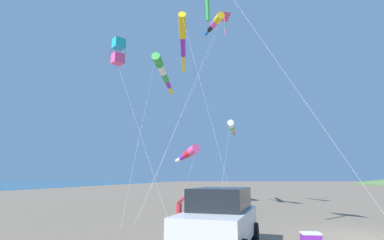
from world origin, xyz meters
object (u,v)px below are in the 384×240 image
(parked_car, at_px, (220,217))
(cooler_box, at_px, (311,239))
(kite_windsock_purple_drifting, at_px, (215,23))
(kite_windsock_orange_high_right, at_px, (162,71))
(kite_box_black_fish_shape, at_px, (118,51))
(person_child_green_jacket, at_px, (179,210))
(kite_windsock_long_streamer_right, at_px, (189,153))
(kite_windsock_red_high_left, at_px, (232,128))
(kite_delta_striped_overhead, at_px, (224,18))
(kite_windsock_blue_topmost, at_px, (183,37))

(parked_car, distance_m, cooler_box, 3.16)
(cooler_box, xyz_separation_m, kite_windsock_purple_drifting, (-2.93, 11.41, 14.55))
(kite_windsock_orange_high_right, xyz_separation_m, kite_box_black_fish_shape, (-2.59, -4.49, -0.05))
(person_child_green_jacket, bearing_deg, kite_windsock_purple_drifting, 77.07)
(kite_box_black_fish_shape, bearing_deg, kite_windsock_purple_drifting, 13.69)
(kite_windsock_purple_drifting, bearing_deg, person_child_green_jacket, -102.93)
(kite_windsock_orange_high_right, height_order, kite_box_black_fish_shape, kite_box_black_fish_shape)
(kite_windsock_long_streamer_right, bearing_deg, kite_windsock_red_high_left, 48.21)
(kite_windsock_long_streamer_right, bearing_deg, kite_windsock_orange_high_right, 143.09)
(cooler_box, bearing_deg, kite_delta_striped_overhead, 98.54)
(kite_windsock_long_streamer_right, height_order, kite_windsock_purple_drifting, kite_windsock_purple_drifting)
(kite_windsock_blue_topmost, bearing_deg, kite_windsock_orange_high_right, 118.74)
(cooler_box, height_order, kite_windsock_long_streamer_right, kite_windsock_long_streamer_right)
(kite_windsock_blue_topmost, bearing_deg, person_child_green_jacket, -84.23)
(cooler_box, distance_m, kite_box_black_fish_shape, 18.19)
(kite_windsock_long_streamer_right, height_order, kite_windsock_blue_topmost, kite_windsock_blue_topmost)
(kite_windsock_red_high_left, xyz_separation_m, kite_box_black_fish_shape, (-8.84, -6.57, 4.87))
(parked_car, xyz_separation_m, kite_windsock_purple_drifting, (0.04, 12.19, 13.81))
(parked_car, relative_size, kite_windsock_red_high_left, 0.24)
(kite_box_black_fish_shape, bearing_deg, parked_car, -54.54)
(kite_windsock_orange_high_right, height_order, kite_windsock_blue_topmost, kite_windsock_blue_topmost)
(parked_car, bearing_deg, person_child_green_jacket, 113.58)
(kite_windsock_orange_high_right, xyz_separation_m, kite_windsock_blue_topmost, (2.34, -4.27, 1.00))
(kite_delta_striped_overhead, bearing_deg, cooler_box, -81.46)
(kite_windsock_long_streamer_right, bearing_deg, kite_windsock_purple_drifting, -17.67)
(kite_windsock_long_streamer_right, relative_size, kite_windsock_purple_drifting, 0.71)
(kite_windsock_orange_high_right, relative_size, kite_windsock_blue_topmost, 1.14)
(person_child_green_jacket, relative_size, kite_box_black_fish_shape, 0.10)
(kite_box_black_fish_shape, distance_m, kite_windsock_blue_topmost, 5.04)
(kite_windsock_long_streamer_right, bearing_deg, cooler_box, -66.97)
(cooler_box, xyz_separation_m, kite_box_black_fish_shape, (-10.36, 9.60, 11.47))
(parked_car, xyz_separation_m, kite_windsock_long_streamer_right, (-2.18, 12.89, 3.18))
(kite_windsock_long_streamer_right, relative_size, kite_windsock_red_high_left, 0.56)
(kite_windsock_red_high_left, relative_size, kite_box_black_fish_shape, 1.52)
(kite_delta_striped_overhead, relative_size, kite_windsock_blue_topmost, 1.25)
(kite_windsock_blue_topmost, bearing_deg, cooler_box, -61.04)
(parked_car, xyz_separation_m, kite_windsock_blue_topmost, (-2.46, 10.59, 11.77))
(kite_windsock_purple_drifting, distance_m, kite_delta_striped_overhead, 3.18)
(cooler_box, bearing_deg, kite_windsock_orange_high_right, 118.89)
(kite_windsock_purple_drifting, bearing_deg, kite_windsock_blue_topmost, -147.46)
(kite_windsock_long_streamer_right, height_order, kite_windsock_orange_high_right, kite_windsock_orange_high_right)
(kite_windsock_orange_high_right, distance_m, kite_box_black_fish_shape, 5.18)
(parked_car, bearing_deg, kite_windsock_red_high_left, 85.12)
(parked_car, height_order, cooler_box, parked_car)
(cooler_box, xyz_separation_m, kite_windsock_long_streamer_right, (-5.15, 12.11, 3.92))
(parked_car, height_order, kite_box_black_fish_shape, kite_box_black_fish_shape)
(kite_box_black_fish_shape, bearing_deg, kite_windsock_orange_high_right, 60.02)
(kite_windsock_red_high_left, distance_m, kite_windsock_orange_high_right, 8.22)
(kite_windsock_long_streamer_right, relative_size, kite_delta_striped_overhead, 0.63)
(person_child_green_jacket, distance_m, kite_windsock_blue_topmost, 13.64)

